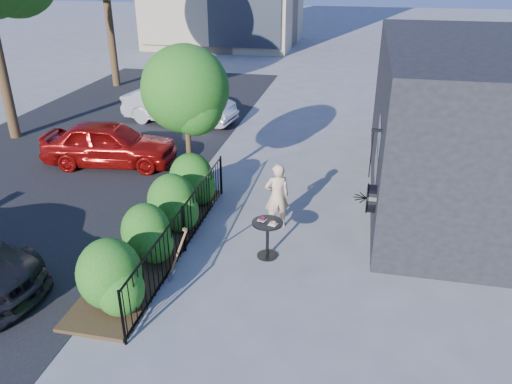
% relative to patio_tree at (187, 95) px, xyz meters
% --- Properties ---
extents(ground, '(120.00, 120.00, 0.00)m').
position_rel_patio_tree_xyz_m(ground, '(2.24, -2.76, -2.76)').
color(ground, gray).
rests_on(ground, ground).
extents(shop_building, '(6.22, 9.00, 4.00)m').
position_rel_patio_tree_xyz_m(shop_building, '(7.73, 1.74, -0.76)').
color(shop_building, black).
rests_on(shop_building, ground).
extents(fence, '(0.05, 6.05, 1.10)m').
position_rel_patio_tree_xyz_m(fence, '(0.74, -2.76, -2.20)').
color(fence, black).
rests_on(fence, ground).
extents(planting_bed, '(1.30, 6.00, 0.08)m').
position_rel_patio_tree_xyz_m(planting_bed, '(0.04, -2.76, -2.72)').
color(planting_bed, '#382616').
rests_on(planting_bed, ground).
extents(shrubs, '(1.10, 5.60, 1.24)m').
position_rel_patio_tree_xyz_m(shrubs, '(0.14, -2.66, -2.06)').
color(shrubs, '#165F15').
rests_on(shrubs, ground).
extents(patio_tree, '(2.20, 2.20, 3.94)m').
position_rel_patio_tree_xyz_m(patio_tree, '(0.00, 0.00, 0.00)').
color(patio_tree, '#3F2B19').
rests_on(patio_tree, ground).
extents(street, '(9.00, 30.00, 0.01)m').
position_rel_patio_tree_xyz_m(street, '(-4.76, 0.24, -2.76)').
color(street, black).
rests_on(street, ground).
extents(cafe_table, '(0.67, 0.67, 0.90)m').
position_rel_patio_tree_xyz_m(cafe_table, '(2.55, -2.60, -2.18)').
color(cafe_table, black).
rests_on(cafe_table, ground).
extents(woman, '(0.69, 0.58, 1.62)m').
position_rel_patio_tree_xyz_m(woman, '(2.52, -1.25, -1.96)').
color(woman, '#D8B58B').
rests_on(woman, ground).
extents(shovel, '(0.45, 0.16, 1.26)m').
position_rel_patio_tree_xyz_m(shovel, '(0.98, -3.87, -2.21)').
color(shovel, brown).
rests_on(shovel, ground).
extents(car_red, '(4.21, 2.08, 1.38)m').
position_rel_patio_tree_xyz_m(car_red, '(-3.17, 1.57, -2.07)').
color(car_red, maroon).
rests_on(car_red, ground).
extents(car_silver, '(4.51, 2.07, 1.43)m').
position_rel_patio_tree_xyz_m(car_silver, '(-2.56, 6.12, -2.05)').
color(car_silver, silver).
rests_on(car_silver, ground).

